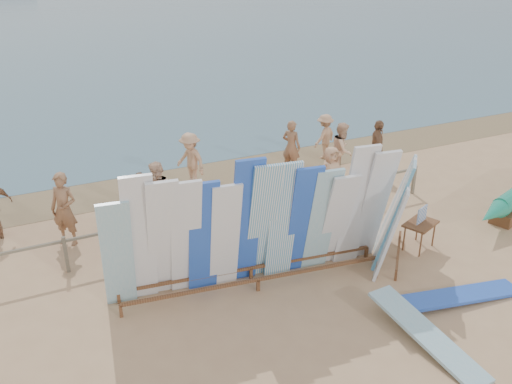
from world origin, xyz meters
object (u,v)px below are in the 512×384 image
main_surfboard_rack (255,229)px  side_surfboard_rack (394,214)px  flat_board_b (425,343)px  stroller (265,192)px  beachgoer_8 (342,150)px  beach_chair_left (270,202)px  vendor_table (419,235)px  beachgoer_10 (377,148)px  beachgoer_1 (64,209)px  beachgoer_6 (331,172)px  beachgoer_2 (158,195)px  beachgoer_9 (325,136)px  flat_board_d (461,299)px  beachgoer_4 (143,203)px  beach_chair_right (262,203)px  beachgoer_3 (191,160)px  beachgoer_7 (291,147)px

main_surfboard_rack → side_surfboard_rack: (3.37, -0.37, -0.21)m
flat_board_b → stroller: size_ratio=2.53×
flat_board_b → beachgoer_8: (3.17, 7.56, 0.89)m
beach_chair_left → beachgoer_8: size_ratio=0.53×
vendor_table → beachgoer_10: bearing=43.4°
main_surfboard_rack → beachgoer_1: 5.03m
side_surfboard_rack → beachgoer_6: 3.62m
beachgoer_1 → beachgoer_2: beachgoer_1 is taller
flat_board_b → beachgoer_6: size_ratio=1.72×
main_surfboard_rack → flat_board_b: bearing=-49.6°
stroller → beachgoer_10: 4.34m
main_surfboard_rack → beachgoer_1: (-3.41, 3.68, -0.45)m
beachgoer_9 → vendor_table: bearing=54.9°
stroller → beachgoer_2: size_ratio=0.61×
flat_board_d → beachgoer_6: 5.64m
main_surfboard_rack → beachgoer_10: 7.45m
flat_board_b → beachgoer_2: 7.51m
beachgoer_8 → beachgoer_4: 6.82m
flat_board_b → stroller: bearing=86.6°
stroller → beachgoer_8: 3.40m
beach_chair_right → beachgoer_3: bearing=103.5°
main_surfboard_rack → beachgoer_3: (0.55, 5.68, -0.52)m
flat_board_d → beachgoer_3: beachgoer_3 is taller
beachgoer_8 → beachgoer_7: bearing=98.2°
beachgoer_10 → main_surfboard_rack: bearing=149.8°
vendor_table → beachgoer_3: (-3.76, 5.99, 0.50)m
beachgoer_1 → beachgoer_10: bearing=41.5°
flat_board_b → beachgoer_8: bearing=63.4°
beachgoer_2 → beachgoer_1: bearing=-102.6°
beachgoer_8 → beachgoer_6: 1.76m
side_surfboard_rack → beachgoer_8: size_ratio=1.47×
side_surfboard_rack → beachgoer_7: 5.82m
beachgoer_1 → beachgoer_9: bearing=54.4°
beachgoer_7 → stroller: bearing=101.6°
beachgoer_3 → beachgoer_2: size_ratio=0.99×
flat_board_b → beachgoer_4: size_ratio=1.60×
side_surfboard_rack → stroller: bearing=61.9°
beachgoer_9 → beachgoer_3: bearing=-19.1°
beachgoer_3 → beachgoer_7: size_ratio=0.99×
flat_board_b → beachgoer_7: (1.86, 8.55, 0.88)m
vendor_table → beachgoer_9: 6.53m
main_surfboard_rack → beachgoer_2: (-1.06, 3.65, -0.51)m
beachgoer_8 → beachgoer_6: size_ratio=1.13×
flat_board_b → beachgoer_3: (-1.49, 8.82, 0.87)m
main_surfboard_rack → beach_chair_right: bearing=68.5°
flat_board_d → beachgoer_9: bearing=-4.9°
side_surfboard_rack → beachgoer_9: (2.23, 6.45, -0.39)m
beachgoer_6 → beachgoer_2: 5.06m
beach_chair_left → beachgoer_6: beachgoer_6 is taller
beachgoer_9 → beachgoer_7: bearing=-2.3°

